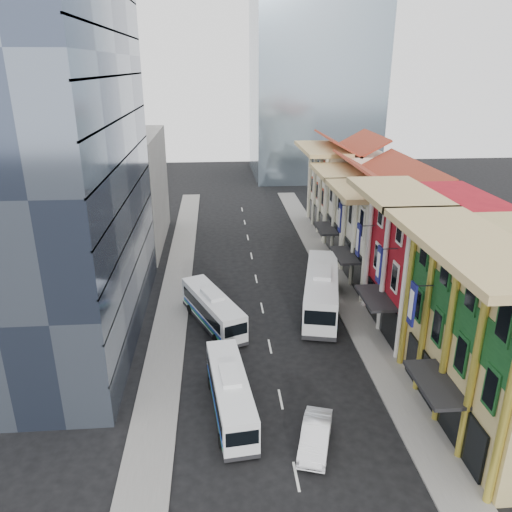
{
  "coord_description": "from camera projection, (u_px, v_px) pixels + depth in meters",
  "views": [
    {
      "loc": [
        -4.03,
        -20.55,
        21.69
      ],
      "look_at": [
        -0.67,
        20.92,
        5.76
      ],
      "focal_mm": 35.0,
      "sensor_mm": 36.0,
      "label": 1
    }
  ],
  "objects": [
    {
      "name": "bus_right",
      "position": [
        321.0,
        290.0,
        46.65
      ],
      "size": [
        5.72,
        13.06,
        4.08
      ],
      "primitive_type": null,
      "rotation": [
        0.0,
        0.0,
        -0.22
      ],
      "color": "silver",
      "rests_on": "ground"
    },
    {
      "name": "sidewalk_left",
      "position": [
        172.0,
        310.0,
        47.0
      ],
      "size": [
        3.0,
        90.0,
        0.15
      ],
      "primitive_type": "cube",
      "color": "slate",
      "rests_on": "ground"
    },
    {
      "name": "shophouse_cream_near",
      "position": [
        394.0,
        239.0,
        51.13
      ],
      "size": [
        8.0,
        9.0,
        10.0
      ],
      "primitive_type": "cube",
      "color": "white",
      "rests_on": "ground"
    },
    {
      "name": "bus_left_near",
      "position": [
        230.0,
        393.0,
        32.85
      ],
      "size": [
        3.28,
        9.72,
        3.06
      ],
      "primitive_type": null,
      "rotation": [
        0.0,
        0.0,
        0.11
      ],
      "color": "white",
      "rests_on": "ground"
    },
    {
      "name": "shophouse_cream_far",
      "position": [
        347.0,
        190.0,
        69.1
      ],
      "size": [
        8.0,
        12.0,
        11.0
      ],
      "primitive_type": "cube",
      "color": "white",
      "rests_on": "ground"
    },
    {
      "name": "shophouse_cream_mid",
      "position": [
        368.0,
        215.0,
        59.5
      ],
      "size": [
        8.0,
        9.0,
        10.0
      ],
      "primitive_type": "cube",
      "color": "white",
      "rests_on": "ground"
    },
    {
      "name": "sidewalk_right",
      "position": [
        349.0,
        304.0,
        48.28
      ],
      "size": [
        3.0,
        90.0,
        0.15
      ],
      "primitive_type": "cube",
      "color": "slate",
      "rests_on": "ground"
    },
    {
      "name": "office_tower",
      "position": [
        46.0,
        159.0,
        38.23
      ],
      "size": [
        12.0,
        26.0,
        30.0
      ],
      "primitive_type": "cube",
      "color": "#353F55",
      "rests_on": "ground"
    },
    {
      "name": "shophouse_red",
      "position": [
        433.0,
        265.0,
        41.93
      ],
      "size": [
        8.0,
        10.0,
        12.0
      ],
      "primitive_type": "cube",
      "color": "maroon",
      "rests_on": "ground"
    },
    {
      "name": "bus_left_far",
      "position": [
        213.0,
        309.0,
        44.08
      ],
      "size": [
        5.92,
        9.97,
        3.16
      ],
      "primitive_type": null,
      "rotation": [
        0.0,
        0.0,
        0.4
      ],
      "color": "silver",
      "rests_on": "ground"
    },
    {
      "name": "ground",
      "position": [
        299.0,
        491.0,
        27.19
      ],
      "size": [
        200.0,
        200.0,
        0.0
      ],
      "primitive_type": "plane",
      "color": "black",
      "rests_on": "ground"
    },
    {
      "name": "office_block_far",
      "position": [
        121.0,
        191.0,
        62.58
      ],
      "size": [
        10.0,
        18.0,
        14.0
      ],
      "primitive_type": "cube",
      "color": "gray",
      "rests_on": "ground"
    },
    {
      "name": "sedan_right",
      "position": [
        315.0,
        436.0,
        30.07
      ],
      "size": [
        3.0,
        5.03,
        1.57
      ],
      "primitive_type": "imported",
      "rotation": [
        0.0,
        0.0,
        -0.3
      ],
      "color": "silver",
      "rests_on": "ground"
    }
  ]
}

